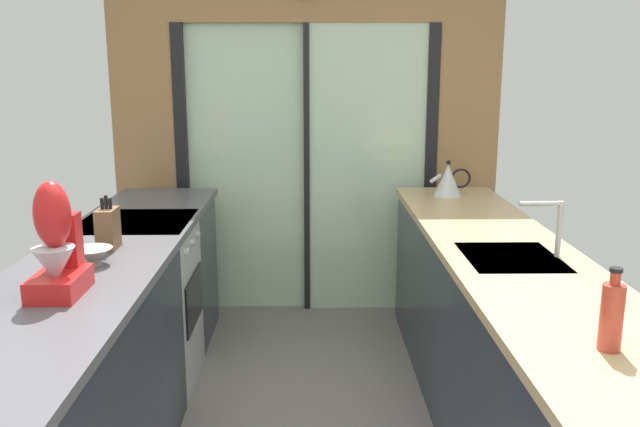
# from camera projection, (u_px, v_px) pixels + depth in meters

# --- Properties ---
(back_wall_unit) EXTENTS (2.64, 0.12, 2.70)m
(back_wall_unit) POSITION_uv_depth(u_px,v_px,m) (306.00, 95.00, 4.55)
(back_wall_unit) COLOR olive
(back_wall_unit) RESTS_ON ground_plane
(left_counter_run) EXTENTS (0.62, 3.80, 0.92)m
(left_counter_run) POSITION_uv_depth(u_px,v_px,m) (69.00, 404.00, 2.56)
(left_counter_run) COLOR #1E232D
(left_counter_run) RESTS_ON ground_plane
(right_counter_run) EXTENTS (0.62, 3.80, 0.92)m
(right_counter_run) POSITION_uv_depth(u_px,v_px,m) (527.00, 380.00, 2.76)
(right_counter_run) COLOR #1E232D
(right_counter_run) RESTS_ON ground_plane
(sink_faucet) EXTENTS (0.19, 0.02, 0.25)m
(sink_faucet) POSITION_uv_depth(u_px,v_px,m) (552.00, 219.00, 2.87)
(sink_faucet) COLOR #B7BABC
(sink_faucet) RESTS_ON right_counter_run
(oven_range) EXTENTS (0.60, 0.60, 0.92)m
(oven_range) POSITION_uv_depth(u_px,v_px,m) (141.00, 304.00, 3.65)
(oven_range) COLOR #B7BABC
(oven_range) RESTS_ON ground_plane
(mixing_bowl_far) EXTENTS (0.17, 0.17, 0.07)m
(mixing_bowl_far) POSITION_uv_depth(u_px,v_px,m) (92.00, 256.00, 2.78)
(mixing_bowl_far) COLOR gray
(mixing_bowl_far) RESTS_ON left_counter_run
(knife_block) EXTENTS (0.08, 0.14, 0.25)m
(knife_block) POSITION_uv_depth(u_px,v_px,m) (108.00, 228.00, 3.00)
(knife_block) COLOR brown
(knife_block) RESTS_ON left_counter_run
(stand_mixer) EXTENTS (0.17, 0.27, 0.42)m
(stand_mixer) POSITION_uv_depth(u_px,v_px,m) (57.00, 251.00, 2.40)
(stand_mixer) COLOR red
(stand_mixer) RESTS_ON left_counter_run
(kettle) EXTENTS (0.26, 0.17, 0.23)m
(kettle) POSITION_uv_depth(u_px,v_px,m) (448.00, 180.00, 4.21)
(kettle) COLOR #B7BABC
(kettle) RESTS_ON right_counter_run
(soap_bottle) EXTENTS (0.07, 0.07, 0.25)m
(soap_bottle) POSITION_uv_depth(u_px,v_px,m) (612.00, 315.00, 1.94)
(soap_bottle) COLOR #B23D2D
(soap_bottle) RESTS_ON right_counter_run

